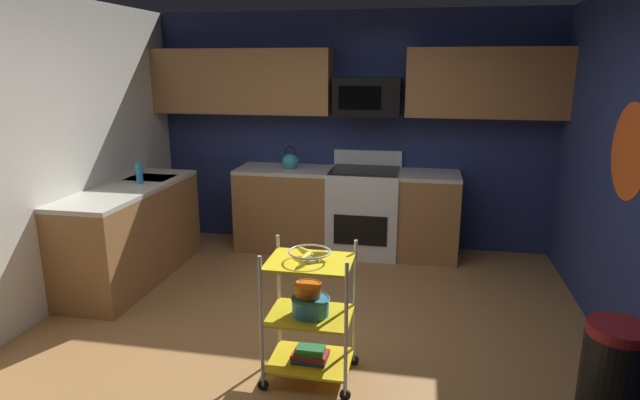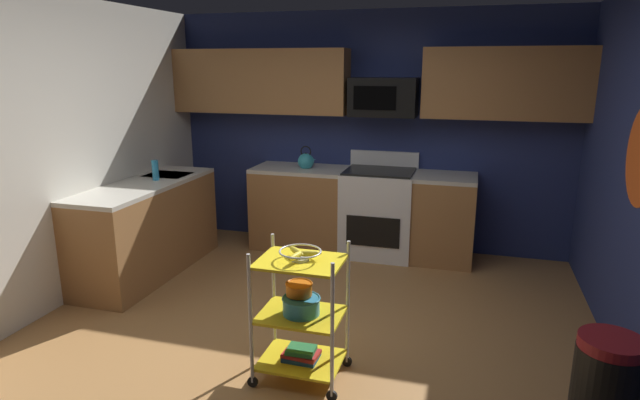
{
  "view_description": "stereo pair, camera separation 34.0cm",
  "coord_description": "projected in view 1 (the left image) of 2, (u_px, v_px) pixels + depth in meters",
  "views": [
    {
      "loc": [
        0.8,
        -3.46,
        2.03
      ],
      "look_at": [
        0.07,
        0.28,
        1.05
      ],
      "focal_mm": 29.59,
      "sensor_mm": 36.0,
      "label": 1
    },
    {
      "loc": [
        1.13,
        -3.38,
        2.03
      ],
      "look_at": [
        0.07,
        0.28,
        1.05
      ],
      "focal_mm": 29.59,
      "sensor_mm": 36.0,
      "label": 2
    }
  ],
  "objects": [
    {
      "name": "floor",
      "position": [
        304.0,
        347.0,
        3.95
      ],
      "size": [
        4.4,
        4.8,
        0.04
      ],
      "primitive_type": "cube",
      "color": "#A87542",
      "rests_on": "ground"
    },
    {
      "name": "wall_back",
      "position": [
        351.0,
        132.0,
        5.93
      ],
      "size": [
        4.52,
        0.06,
        2.6
      ],
      "primitive_type": "cube",
      "color": "navy",
      "rests_on": "ground"
    },
    {
      "name": "wall_left",
      "position": [
        19.0,
        163.0,
        4.03
      ],
      "size": [
        0.06,
        4.8,
        2.6
      ],
      "primitive_type": "cube",
      "color": "silver",
      "rests_on": "ground"
    },
    {
      "name": "wall_flower_decal",
      "position": [
        629.0,
        152.0,
        3.62
      ],
      "size": [
        0.0,
        0.68,
        0.68
      ],
      "primitive_type": "cylinder",
      "rotation": [
        0.0,
        1.57,
        0.0
      ],
      "color": "#E5591E"
    },
    {
      "name": "counter_run",
      "position": [
        262.0,
        219.0,
        5.5
      ],
      "size": [
        3.41,
        2.35,
        0.92
      ],
      "color": "#9E6B3D",
      "rests_on": "ground"
    },
    {
      "name": "oven_range",
      "position": [
        364.0,
        210.0,
        5.78
      ],
      "size": [
        0.76,
        0.65,
        1.1
      ],
      "color": "white",
      "rests_on": "ground"
    },
    {
      "name": "upper_cabinets",
      "position": [
        345.0,
        82.0,
        5.61
      ],
      "size": [
        4.4,
        0.33,
        0.7
      ],
      "color": "#9E6B3D"
    },
    {
      "name": "microwave",
      "position": [
        367.0,
        97.0,
        5.58
      ],
      "size": [
        0.7,
        0.39,
        0.4
      ],
      "color": "black"
    },
    {
      "name": "rolling_cart",
      "position": [
        310.0,
        315.0,
        3.42
      ],
      "size": [
        0.6,
        0.43,
        0.91
      ],
      "color": "silver",
      "rests_on": "ground"
    },
    {
      "name": "fruit_bowl",
      "position": [
        310.0,
        254.0,
        3.32
      ],
      "size": [
        0.27,
        0.27,
        0.07
      ],
      "color": "silver",
      "rests_on": "rolling_cart"
    },
    {
      "name": "mixing_bowl_large",
      "position": [
        311.0,
        306.0,
        3.4
      ],
      "size": [
        0.25,
        0.25,
        0.11
      ],
      "color": "#338CBF",
      "rests_on": "rolling_cart"
    },
    {
      "name": "mixing_bowl_small",
      "position": [
        308.0,
        289.0,
        3.42
      ],
      "size": [
        0.18,
        0.18,
        0.08
      ],
      "color": "orange",
      "rests_on": "rolling_cart"
    },
    {
      "name": "book_stack",
      "position": [
        310.0,
        354.0,
        3.49
      ],
      "size": [
        0.24,
        0.18,
        0.08
      ],
      "color": "#1E4C8C",
      "rests_on": "rolling_cart"
    },
    {
      "name": "kettle",
      "position": [
        290.0,
        161.0,
        5.81
      ],
      "size": [
        0.21,
        0.18,
        0.26
      ],
      "color": "teal",
      "rests_on": "counter_run"
    },
    {
      "name": "dish_soap_bottle",
      "position": [
        139.0,
        173.0,
        5.05
      ],
      "size": [
        0.06,
        0.06,
        0.2
      ],
      "primitive_type": "cylinder",
      "color": "#2D8CBF",
      "rests_on": "counter_run"
    },
    {
      "name": "trash_can",
      "position": [
        612.0,
        380.0,
        2.94
      ],
      "size": [
        0.34,
        0.42,
        0.66
      ],
      "color": "black",
      "rests_on": "ground"
    }
  ]
}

